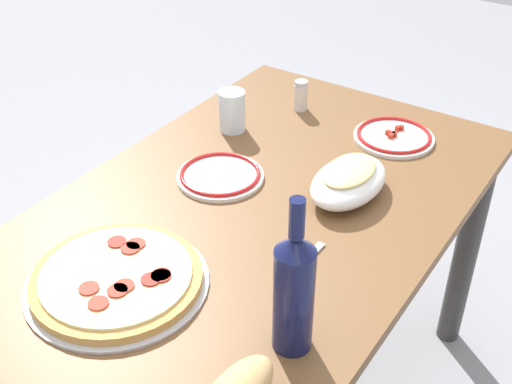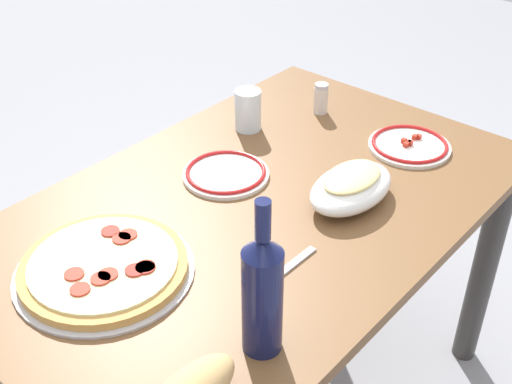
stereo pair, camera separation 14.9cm
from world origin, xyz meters
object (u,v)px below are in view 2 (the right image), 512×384
wine_bottle (262,292)px  side_plate_near (410,145)px  water_glass (248,110)px  side_plate_far (226,173)px  pepperoni_pizza (104,267)px  spice_shaker (321,98)px  baked_pasta_dish (351,186)px  dining_table (256,246)px

wine_bottle → side_plate_near: (-0.76, -0.15, -0.12)m
water_glass → side_plate_far: (0.21, 0.12, -0.05)m
wine_bottle → water_glass: 0.79m
pepperoni_pizza → spice_shaker: (-0.83, -0.09, 0.03)m
spice_shaker → side_plate_near: bearing=87.8°
baked_pasta_dish → side_plate_near: baked_pasta_dish is taller
side_plate_far → water_glass: bearing=-151.3°
dining_table → spice_shaker: spice_shaker is taller
dining_table → spice_shaker: 0.51m
side_plate_far → baked_pasta_dish: bearing=111.1°
dining_table → water_glass: bearing=-135.7°
side_plate_near → side_plate_far: side_plate_near is taller
side_plate_near → baked_pasta_dish: bearing=3.4°
pepperoni_pizza → baked_pasta_dish: (-0.52, 0.23, 0.03)m
baked_pasta_dish → wine_bottle: size_ratio=0.78×
baked_pasta_dish → dining_table: bearing=-46.7°
pepperoni_pizza → baked_pasta_dish: baked_pasta_dish is taller
side_plate_near → pepperoni_pizza: bearing=-14.2°
side_plate_near → spice_shaker: bearing=-92.2°
pepperoni_pizza → wine_bottle: size_ratio=1.16×
pepperoni_pizza → wine_bottle: (-0.06, 0.36, 0.11)m
pepperoni_pizza → dining_table: bearing=169.7°
side_plate_near → spice_shaker: spice_shaker is taller
pepperoni_pizza → wine_bottle: bearing=99.3°
side_plate_far → dining_table: bearing=73.8°
dining_table → pepperoni_pizza: pepperoni_pizza is taller
baked_pasta_dish → water_glass: bearing=-104.6°
dining_table → pepperoni_pizza: 0.41m
wine_bottle → side_plate_far: 0.56m
dining_table → pepperoni_pizza: size_ratio=3.71×
baked_pasta_dish → pepperoni_pizza: bearing=-23.2°
water_glass → baked_pasta_dish: bearing=75.4°
side_plate_far → pepperoni_pizza: bearing=8.2°
water_glass → side_plate_near: (-0.19, 0.38, -0.05)m
baked_pasta_dish → water_glass: 0.42m
water_glass → side_plate_near: 0.43m
side_plate_far → spice_shaker: (-0.42, -0.03, 0.03)m
pepperoni_pizza → side_plate_near: pepperoni_pizza is taller
spice_shaker → side_plate_far: bearing=3.5°
pepperoni_pizza → wine_bottle: 0.38m
wine_bottle → side_plate_near: 0.79m
spice_shaker → pepperoni_pizza: bearing=5.8°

